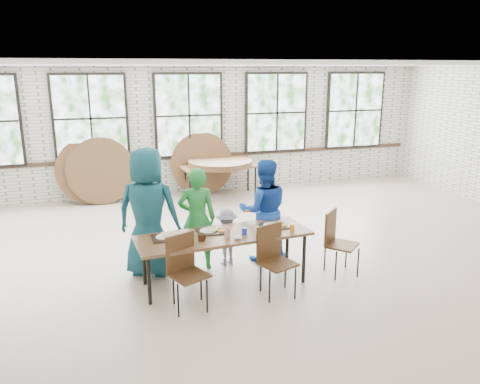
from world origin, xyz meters
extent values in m
plane|color=beige|center=(0.00, 0.00, 0.00)|extent=(12.00, 12.00, 0.00)
plane|color=white|center=(0.00, 0.00, 3.00)|extent=(12.00, 12.00, 0.00)
plane|color=silver|center=(0.00, 4.50, 1.50)|extent=(12.00, 0.00, 12.00)
cube|color=#422819|center=(0.00, 4.47, 0.90)|extent=(11.80, 0.05, 0.08)
cube|color=black|center=(-2.20, 4.44, 1.88)|extent=(1.62, 0.05, 1.97)
cube|color=white|center=(-2.20, 4.41, 1.88)|extent=(1.50, 0.01, 1.85)
cube|color=black|center=(0.00, 4.44, 1.88)|extent=(1.62, 0.05, 1.97)
cube|color=white|center=(0.00, 4.41, 1.88)|extent=(1.50, 0.01, 1.85)
cube|color=black|center=(2.20, 4.44, 1.88)|extent=(1.62, 0.05, 1.97)
cube|color=white|center=(2.20, 4.41, 1.88)|extent=(1.50, 0.01, 1.85)
cube|color=black|center=(4.40, 4.44, 1.88)|extent=(1.62, 0.05, 1.97)
cube|color=white|center=(4.40, 4.41, 1.88)|extent=(1.50, 0.01, 1.85)
cube|color=brown|center=(-0.53, -0.58, 0.72)|extent=(2.45, 0.98, 0.04)
cylinder|color=black|center=(-1.61, -0.88, 0.35)|extent=(0.05, 0.05, 0.70)
cylinder|color=black|center=(-1.61, -0.28, 0.35)|extent=(0.05, 0.05, 0.70)
cylinder|color=black|center=(0.55, -0.88, 0.35)|extent=(0.05, 0.05, 0.70)
cylinder|color=black|center=(0.55, -0.28, 0.35)|extent=(0.05, 0.05, 0.70)
cube|color=#492E18|center=(-1.14, -1.13, 0.45)|extent=(0.55, 0.54, 0.03)
cube|color=#492E18|center=(-1.22, -0.96, 0.70)|extent=(0.40, 0.20, 0.50)
cylinder|color=black|center=(-1.32, -1.30, 0.22)|extent=(0.02, 0.02, 0.44)
cylinder|color=black|center=(-1.32, -0.96, 0.22)|extent=(0.02, 0.02, 0.44)
cylinder|color=black|center=(-0.96, -1.30, 0.22)|extent=(0.02, 0.02, 0.44)
cylinder|color=black|center=(-0.96, -0.96, 0.22)|extent=(0.02, 0.02, 0.44)
cube|color=#492E18|center=(0.05, -1.13, 0.45)|extent=(0.53, 0.52, 0.03)
cube|color=#492E18|center=(-0.01, -0.95, 0.70)|extent=(0.40, 0.17, 0.50)
cylinder|color=black|center=(-0.13, -1.30, 0.22)|extent=(0.02, 0.02, 0.44)
cylinder|color=black|center=(-0.13, -0.96, 0.22)|extent=(0.02, 0.02, 0.44)
cylinder|color=black|center=(0.23, -1.30, 0.22)|extent=(0.02, 0.02, 0.44)
cylinder|color=black|center=(0.23, -0.96, 0.22)|extent=(0.02, 0.02, 0.44)
cube|color=#492E18|center=(1.20, -0.78, 0.45)|extent=(0.58, 0.58, 0.03)
cube|color=#492E18|center=(1.07, -0.64, 0.70)|extent=(0.33, 0.30, 0.50)
cylinder|color=black|center=(1.02, -0.95, 0.22)|extent=(0.02, 0.02, 0.44)
cylinder|color=black|center=(1.02, -0.61, 0.22)|extent=(0.02, 0.02, 0.44)
cylinder|color=black|center=(1.38, -0.95, 0.22)|extent=(0.02, 0.02, 0.44)
cylinder|color=black|center=(1.38, -0.61, 0.22)|extent=(0.02, 0.02, 0.44)
imported|color=navy|center=(-1.49, 0.07, 0.95)|extent=(1.10, 0.94, 1.90)
imported|color=#228032|center=(-0.77, 0.07, 0.78)|extent=(0.62, 0.46, 1.56)
imported|color=#17123A|center=(-0.32, 0.07, 0.44)|extent=(0.61, 0.40, 0.89)
imported|color=#1741A5|center=(0.29, 0.07, 0.81)|extent=(0.89, 0.76, 1.62)
cube|color=brown|center=(0.61, 3.93, 0.72)|extent=(1.86, 0.90, 0.04)
cylinder|color=black|center=(-0.17, 3.65, 0.35)|extent=(0.04, 0.04, 0.70)
cylinder|color=black|center=(-0.17, 4.20, 0.35)|extent=(0.04, 0.04, 0.70)
cylinder|color=black|center=(1.39, 3.65, 0.35)|extent=(0.04, 0.04, 0.70)
cylinder|color=black|center=(1.39, 4.20, 0.35)|extent=(0.04, 0.04, 0.70)
cube|color=black|center=(-1.29, -0.50, 0.75)|extent=(0.44, 0.33, 0.02)
cube|color=black|center=(-0.67, -0.43, 0.75)|extent=(0.44, 0.33, 0.02)
cube|color=black|center=(0.26, -0.48, 0.75)|extent=(0.44, 0.33, 0.02)
cylinder|color=black|center=(-0.89, -0.74, 0.79)|extent=(0.09, 0.09, 0.09)
cube|color=red|center=(-0.53, -0.72, 0.80)|extent=(0.06, 0.06, 0.11)
cylinder|color=#1A2DC4|center=(-0.27, -0.68, 0.79)|extent=(0.07, 0.07, 0.10)
cylinder|color=orange|center=(0.41, -0.74, 0.80)|extent=(0.07, 0.07, 0.11)
cylinder|color=white|center=(-0.05, -0.76, 0.79)|extent=(0.17, 0.17, 0.10)
ellipsoid|color=white|center=(-0.41, -0.82, 0.76)|extent=(0.11, 0.11, 0.05)
ellipsoid|color=white|center=(0.02, -0.65, 0.76)|extent=(0.11, 0.11, 0.05)
cylinder|color=brown|center=(0.61, 3.93, 0.76)|extent=(1.50, 1.50, 0.04)
cylinder|color=brown|center=(0.61, 3.93, 0.80)|extent=(1.50, 1.50, 0.04)
cylinder|color=brown|center=(0.61, 3.93, 0.85)|extent=(1.50, 1.50, 0.04)
cylinder|color=brown|center=(-2.29, 4.28, 0.73)|extent=(1.50, 0.39, 1.47)
cylinder|color=brown|center=(-2.07, 4.18, 0.73)|extent=(1.50, 0.39, 1.47)
cylinder|color=brown|center=(0.26, 4.28, 0.73)|extent=(1.50, 0.34, 1.48)
camera|label=1|loc=(-2.13, -6.45, 2.97)|focal=35.00mm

